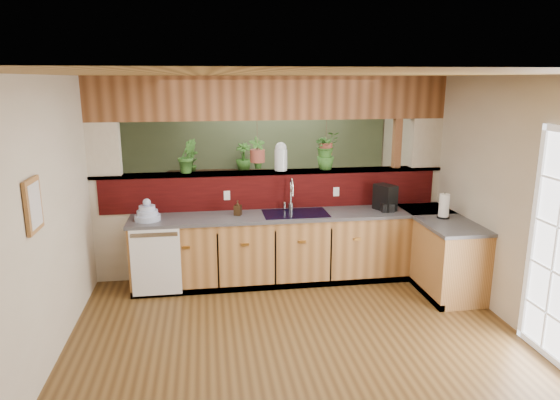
{
  "coord_description": "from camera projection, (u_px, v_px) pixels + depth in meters",
  "views": [
    {
      "loc": [
        -0.86,
        -5.04,
        2.56
      ],
      "look_at": [
        0.01,
        0.7,
        1.15
      ],
      "focal_mm": 32.0,
      "sensor_mm": 36.0,
      "label": 1
    }
  ],
  "objects": [
    {
      "name": "ledge_plant_right",
      "position": [
        325.0,
        154.0,
        6.59
      ],
      "size": [
        0.3,
        0.3,
        0.42
      ],
      "primitive_type": "imported",
      "rotation": [
        0.0,
        0.0,
        0.36
      ],
      "color": "#2E6121",
      "rests_on": "pass_through_ledge"
    },
    {
      "name": "coffee_maker",
      "position": [
        385.0,
        199.0,
        6.45
      ],
      "size": [
        0.18,
        0.3,
        0.33
      ],
      "rotation": [
        0.0,
        0.0,
        0.4
      ],
      "color": "black",
      "rests_on": "countertop"
    },
    {
      "name": "sage_backwall",
      "position": [
        255.0,
        154.0,
        8.6
      ],
      "size": [
        4.55,
        0.02,
        2.55
      ],
      "primitive_type": "cube",
      "color": "#546444",
      "rests_on": "ground"
    },
    {
      "name": "soap_dispenser",
      "position": [
        238.0,
        208.0,
        6.23
      ],
      "size": [
        0.11,
        0.11,
        0.19
      ],
      "primitive_type": "imported",
      "rotation": [
        0.0,
        0.0,
        -0.39
      ],
      "color": "#3B2715",
      "rests_on": "countertop"
    },
    {
      "name": "dish_stack",
      "position": [
        147.0,
        214.0,
        6.0
      ],
      "size": [
        0.31,
        0.31,
        0.27
      ],
      "color": "#AAB7DB",
      "rests_on": "countertop"
    },
    {
      "name": "ledge_plant_left",
      "position": [
        187.0,
        156.0,
        6.33
      ],
      "size": [
        0.29,
        0.26,
        0.44
      ],
      "primitive_type": "imported",
      "rotation": [
        0.0,
        0.0,
        0.28
      ],
      "color": "#2E6121",
      "rests_on": "pass_through_ledge"
    },
    {
      "name": "ceiling",
      "position": [
        290.0,
        75.0,
        4.95
      ],
      "size": [
        4.6,
        7.0,
        0.01
      ],
      "primitive_type": "cube",
      "color": "brown",
      "rests_on": "ground"
    },
    {
      "name": "wall_left",
      "position": [
        60.0,
        210.0,
        4.93
      ],
      "size": [
        0.02,
        7.0,
        2.6
      ],
      "primitive_type": "cube",
      "color": "beige",
      "rests_on": "ground"
    },
    {
      "name": "glass_jar",
      "position": [
        281.0,
        156.0,
        6.51
      ],
      "size": [
        0.17,
        0.17,
        0.37
      ],
      "color": "silver",
      "rests_on": "pass_through_ledge"
    },
    {
      "name": "hanging_plant_a",
      "position": [
        257.0,
        143.0,
        6.42
      ],
      "size": [
        0.24,
        0.19,
        0.54
      ],
      "color": "brown",
      "rests_on": "header_beam"
    },
    {
      "name": "faucet",
      "position": [
        291.0,
        193.0,
        6.42
      ],
      "size": [
        0.19,
        0.19,
        0.43
      ],
      "color": "#B7B7B2",
      "rests_on": "countertop"
    },
    {
      "name": "shelving_console",
      "position": [
        217.0,
        203.0,
        8.47
      ],
      "size": [
        1.71,
        0.7,
        1.11
      ],
      "primitive_type": "cube",
      "rotation": [
        0.0,
        0.0,
        -0.16
      ],
      "color": "black",
      "rests_on": "ground"
    },
    {
      "name": "hanging_plant_b",
      "position": [
        326.0,
        133.0,
        6.53
      ],
      "size": [
        0.39,
        0.36,
        0.48
      ],
      "color": "brown",
      "rests_on": "header_beam"
    },
    {
      "name": "header_beam",
      "position": [
        272.0,
        98.0,
        6.32
      ],
      "size": [
        4.6,
        0.15,
        0.55
      ],
      "primitive_type": "cube",
      "color": "brown",
      "rests_on": "ground"
    },
    {
      "name": "floor_plant",
      "position": [
        293.0,
        215.0,
        8.2
      ],
      "size": [
        0.76,
        0.69,
        0.75
      ],
      "primitive_type": "imported",
      "rotation": [
        0.0,
        0.0,
        -0.16
      ],
      "color": "#2E6121",
      "rests_on": "ground"
    },
    {
      "name": "framed_print",
      "position": [
        34.0,
        205.0,
        4.1
      ],
      "size": [
        0.04,
        0.35,
        0.45
      ],
      "color": "olive",
      "rests_on": "wall_left"
    },
    {
      "name": "dishwasher",
      "position": [
        156.0,
        262.0,
        5.88
      ],
      "size": [
        0.58,
        0.03,
        0.82
      ],
      "color": "white",
      "rests_on": "ground"
    },
    {
      "name": "shelf_plant_a",
      "position": [
        192.0,
        160.0,
        8.24
      ],
      "size": [
        0.24,
        0.2,
        0.39
      ],
      "primitive_type": "imported",
      "rotation": [
        0.0,
        0.0,
        -0.3
      ],
      "color": "#2E6121",
      "rests_on": "shelving_console"
    },
    {
      "name": "shelf_plant_b",
      "position": [
        243.0,
        157.0,
        8.35
      ],
      "size": [
        0.29,
        0.29,
        0.46
      ],
      "primitive_type": "imported",
      "rotation": [
        0.0,
        0.0,
        -0.13
      ],
      "color": "#2E6121",
      "rests_on": "shelving_console"
    },
    {
      "name": "countertop",
      "position": [
        342.0,
        248.0,
        6.42
      ],
      "size": [
        4.14,
        1.52,
        0.9
      ],
      "color": "olive",
      "rests_on": "ground"
    },
    {
      "name": "navy_sink",
      "position": [
        295.0,
        219.0,
        6.35
      ],
      "size": [
        0.82,
        0.5,
        0.18
      ],
      "color": "black",
      "rests_on": "countertop"
    },
    {
      "name": "ground",
      "position": [
        288.0,
        315.0,
        5.57
      ],
      "size": [
        4.6,
        7.0,
        0.01
      ],
      "primitive_type": "cube",
      "color": "#533819",
      "rests_on": "ground"
    },
    {
      "name": "paper_towel",
      "position": [
        444.0,
        206.0,
        6.09
      ],
      "size": [
        0.15,
        0.15,
        0.32
      ],
      "color": "black",
      "rests_on": "countertop"
    },
    {
      "name": "wall_back",
      "position": [
        255.0,
        154.0,
        8.62
      ],
      "size": [
        4.6,
        0.02,
        2.6
      ],
      "primitive_type": "cube",
      "color": "beige",
      "rests_on": "ground"
    },
    {
      "name": "pass_through_ledge",
      "position": [
        272.0,
        172.0,
        6.54
      ],
      "size": [
        4.6,
        0.21,
        0.04
      ],
      "primitive_type": "cube",
      "color": "brown",
      "rests_on": "ground"
    },
    {
      "name": "pass_through_partition",
      "position": [
        274.0,
        185.0,
        6.59
      ],
      "size": [
        4.6,
        0.21,
        2.6
      ],
      "color": "beige",
      "rests_on": "ground"
    },
    {
      "name": "wall_right",
      "position": [
        491.0,
        194.0,
        5.6
      ],
      "size": [
        0.02,
        7.0,
        2.6
      ],
      "primitive_type": "cube",
      "color": "beige",
      "rests_on": "ground"
    }
  ]
}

